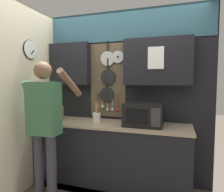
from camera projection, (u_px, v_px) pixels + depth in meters
name	position (u px, v px, depth m)	size (l,w,h in m)	color
ground_plane	(110.00, 186.00, 2.84)	(14.00, 14.00, 0.00)	brown
base_cabinet_counter	(110.00, 155.00, 2.81)	(2.16, 0.63, 0.91)	black
back_wall_unit	(117.00, 81.00, 2.99)	(2.73, 0.22, 2.53)	black
side_wall	(24.00, 98.00, 2.70)	(0.07, 1.60, 2.53)	beige
microwave	(144.00, 114.00, 2.61)	(0.50, 0.38, 0.30)	black
knife_block	(58.00, 113.00, 3.01)	(0.11, 0.15, 0.29)	brown
utensil_crock	(97.00, 116.00, 2.82)	(0.11, 0.11, 0.33)	white
person	(45.00, 119.00, 2.44)	(0.54, 0.61, 1.73)	#383842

